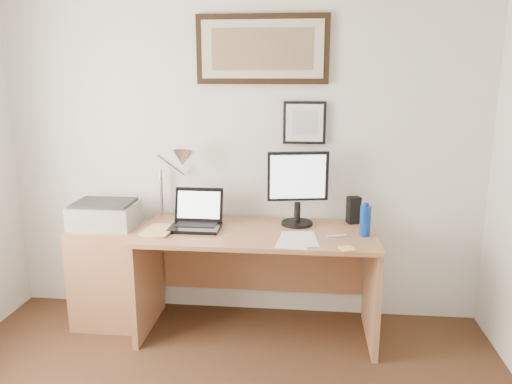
# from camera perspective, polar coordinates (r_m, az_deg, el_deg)

# --- Properties ---
(wall_back) EXTENTS (3.50, 0.02, 2.50)m
(wall_back) POSITION_cam_1_polar(r_m,az_deg,el_deg) (3.64, -1.63, 4.89)
(wall_back) COLOR white
(wall_back) RESTS_ON ground
(side_cabinet) EXTENTS (0.50, 0.40, 0.73)m
(side_cabinet) POSITION_cam_1_polar(r_m,az_deg,el_deg) (3.81, -16.22, -9.10)
(side_cabinet) COLOR #9F6742
(side_cabinet) RESTS_ON floor
(water_bottle) EXTENTS (0.07, 0.07, 0.20)m
(water_bottle) POSITION_cam_1_polar(r_m,az_deg,el_deg) (3.33, 12.38, -3.25)
(water_bottle) COLOR #0B3399
(water_bottle) RESTS_ON desk
(bottle_cap) EXTENTS (0.04, 0.04, 0.02)m
(bottle_cap) POSITION_cam_1_polar(r_m,az_deg,el_deg) (3.30, 12.48, -1.39)
(bottle_cap) COLOR #0B3399
(bottle_cap) RESTS_ON water_bottle
(speaker) EXTENTS (0.10, 0.10, 0.19)m
(speaker) POSITION_cam_1_polar(r_m,az_deg,el_deg) (3.60, 11.08, -2.04)
(speaker) COLOR black
(speaker) RESTS_ON desk
(paper_sheet_a) EXTENTS (0.23, 0.31, 0.00)m
(paper_sheet_a) POSITION_cam_1_polar(r_m,az_deg,el_deg) (3.18, 4.32, -5.65)
(paper_sheet_a) COLOR white
(paper_sheet_a) RESTS_ON desk
(paper_sheet_b) EXTENTS (0.25, 0.33, 0.00)m
(paper_sheet_b) POSITION_cam_1_polar(r_m,az_deg,el_deg) (3.23, 5.00, -5.35)
(paper_sheet_b) COLOR white
(paper_sheet_b) RESTS_ON desk
(sticky_pad) EXTENTS (0.11, 0.11, 0.01)m
(sticky_pad) POSITION_cam_1_polar(r_m,az_deg,el_deg) (3.08, 10.34, -6.40)
(sticky_pad) COLOR #F8DD75
(sticky_pad) RESTS_ON desk
(marker_pen) EXTENTS (0.14, 0.06, 0.02)m
(marker_pen) POSITION_cam_1_polar(r_m,az_deg,el_deg) (3.30, 9.22, -4.98)
(marker_pen) COLOR white
(marker_pen) RESTS_ON desk
(book) EXTENTS (0.20, 0.27, 0.02)m
(book) POSITION_cam_1_polar(r_m,az_deg,el_deg) (3.46, -12.47, -4.24)
(book) COLOR #DFBE69
(book) RESTS_ON desk
(desk) EXTENTS (1.60, 0.70, 0.75)m
(desk) POSITION_cam_1_polar(r_m,az_deg,el_deg) (3.54, 0.28, -7.69)
(desk) COLOR #9F6742
(desk) RESTS_ON floor
(laptop) EXTENTS (0.34, 0.30, 0.26)m
(laptop) POSITION_cam_1_polar(r_m,az_deg,el_deg) (3.47, -6.80, -3.11)
(laptop) COLOR black
(laptop) RESTS_ON desk
(lcd_monitor) EXTENTS (0.42, 0.22, 0.52)m
(lcd_monitor) POSITION_cam_1_polar(r_m,az_deg,el_deg) (3.45, 4.80, 0.83)
(lcd_monitor) COLOR black
(lcd_monitor) RESTS_ON desk
(printer) EXTENTS (0.44, 0.34, 0.18)m
(printer) POSITION_cam_1_polar(r_m,az_deg,el_deg) (3.69, -16.91, -2.42)
(printer) COLOR #A1A1A4
(printer) RESTS_ON side_cabinet
(desk_lamp) EXTENTS (0.29, 0.27, 0.53)m
(desk_lamp) POSITION_cam_1_polar(r_m,az_deg,el_deg) (3.55, -8.59, 3.49)
(desk_lamp) COLOR silver
(desk_lamp) RESTS_ON desk
(picture_large) EXTENTS (0.92, 0.04, 0.47)m
(picture_large) POSITION_cam_1_polar(r_m,az_deg,el_deg) (3.56, 0.73, 16.00)
(picture_large) COLOR black
(picture_large) RESTS_ON wall_back
(picture_small) EXTENTS (0.30, 0.03, 0.30)m
(picture_small) POSITION_cam_1_polar(r_m,az_deg,el_deg) (3.56, 5.56, 7.88)
(picture_small) COLOR black
(picture_small) RESTS_ON wall_back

